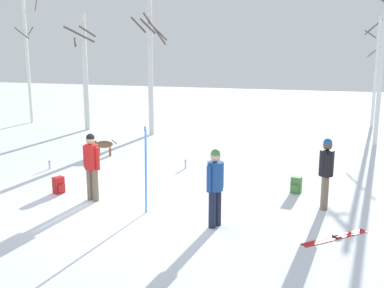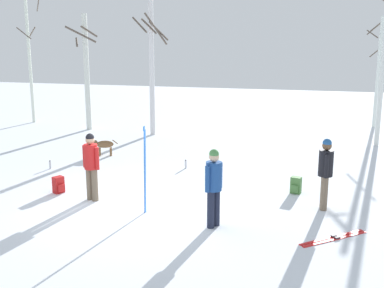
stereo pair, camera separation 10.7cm
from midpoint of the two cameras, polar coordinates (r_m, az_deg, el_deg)
ground_plane at (r=11.59m, az=-6.79°, el=-7.29°), size 60.00×60.00×0.00m
person_0 at (r=11.31m, az=16.42°, el=-3.01°), size 0.34×0.52×1.72m
person_1 at (r=9.83m, az=3.02°, el=-4.82°), size 0.34×0.48×1.72m
person_2 at (r=11.73m, az=-12.10°, el=-2.24°), size 0.50×0.34×1.72m
dog at (r=16.48m, az=-10.66°, el=-0.11°), size 0.84×0.44×0.57m
ski_pair_planted_0 at (r=10.72m, az=-5.54°, el=-3.21°), size 0.05×0.24×2.04m
ski_pair_lying_0 at (r=10.00m, az=17.41°, el=-11.02°), size 1.33×1.26×0.05m
backpack_0 at (r=12.52m, az=12.94°, el=-5.00°), size 0.30×0.32×0.44m
backpack_1 at (r=12.72m, az=-15.91°, el=-4.88°), size 0.34×0.32×0.44m
water_bottle_0 at (r=15.21m, az=-16.92°, el=-2.48°), size 0.06×0.06×0.27m
water_bottle_1 at (r=14.61m, az=-0.58°, el=-2.52°), size 0.06×0.06×0.28m
birch_tree_0 at (r=24.21m, az=-19.30°, el=10.37°), size 1.23×1.31×6.46m
birch_tree_1 at (r=21.43m, az=-12.77°, el=8.86°), size 1.36×1.00×5.16m
birch_tree_2 at (r=19.74m, az=-4.86°, el=10.32°), size 1.52×1.03×6.15m
birch_tree_3 at (r=18.92m, az=22.71°, el=8.57°), size 1.32×1.30×5.69m
birch_tree_4 at (r=23.24m, az=22.09°, el=8.54°), size 1.15×1.25×5.09m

